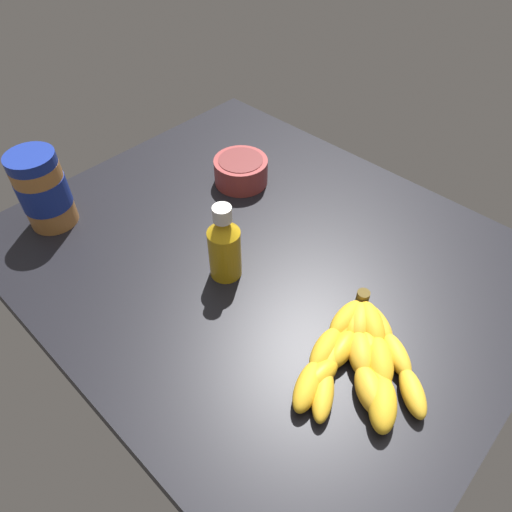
# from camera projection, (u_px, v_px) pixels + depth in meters

# --- Properties ---
(ground_plane) EXTENTS (0.87, 0.72, 0.05)m
(ground_plane) POSITION_uv_depth(u_px,v_px,m) (262.00, 261.00, 0.81)
(ground_plane) COLOR black
(banana_bunch) EXTENTS (0.19, 0.22, 0.04)m
(banana_bunch) POSITION_uv_depth(u_px,v_px,m) (358.00, 353.00, 0.64)
(banana_bunch) COLOR gold
(banana_bunch) RESTS_ON ground_plane
(peanut_butter_jar) EXTENTS (0.09, 0.09, 0.14)m
(peanut_butter_jar) POSITION_uv_depth(u_px,v_px,m) (43.00, 190.00, 0.80)
(peanut_butter_jar) COLOR #B27238
(peanut_butter_jar) RESTS_ON ground_plane
(honey_bottle) EXTENTS (0.05, 0.05, 0.14)m
(honey_bottle) POSITION_uv_depth(u_px,v_px,m) (224.00, 246.00, 0.72)
(honey_bottle) COLOR gold
(honey_bottle) RESTS_ON ground_plane
(small_bowl) EXTENTS (0.11, 0.11, 0.05)m
(small_bowl) POSITION_uv_depth(u_px,v_px,m) (241.00, 170.00, 0.92)
(small_bowl) COLOR #993838
(small_bowl) RESTS_ON ground_plane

